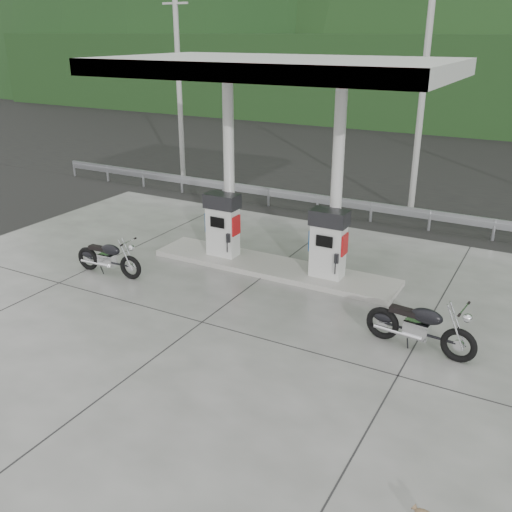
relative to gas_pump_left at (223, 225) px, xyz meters
The scene contains 16 objects.
ground 3.16m from the gas_pump_left, 57.38° to the right, with size 160.00×160.00×0.00m, color black.
forecourt_apron 3.15m from the gas_pump_left, 57.38° to the right, with size 18.00×14.00×0.02m, color slate.
pump_island 1.87m from the gas_pump_left, ahead, with size 7.00×1.40×0.15m, color #9E9C93.
gas_pump_left is the anchor object (origin of this frame).
gas_pump_right 3.20m from the gas_pump_left, ahead, with size 0.95×0.55×1.80m, color silver, non-canonical shape.
canopy_column_left 1.65m from the gas_pump_left, 90.00° to the left, with size 0.30×0.30×5.00m, color silver.
canopy_column_right 3.60m from the gas_pump_left, ahead, with size 0.30×0.30×5.00m, color silver.
canopy_roof 4.59m from the gas_pump_left, ahead, with size 8.50×5.00×0.40m, color silver.
guardrail 5.74m from the gas_pump_left, 73.78° to the left, with size 26.00×0.16×1.42m, color #95979D, non-canonical shape.
road 9.20m from the gas_pump_left, 79.92° to the left, with size 60.00×7.00×0.01m, color black.
utility_pole_a 9.93m from the gas_pump_left, 132.44° to the left, with size 0.22×0.22×8.00m, color #989993.
utility_pole_b 8.40m from the gas_pump_left, 62.78° to the left, with size 0.22×0.22×8.00m, color #989993.
tree_band 27.61m from the gas_pump_left, 86.67° to the left, with size 80.00×6.00×6.00m, color black.
forested_hills 57.53m from the gas_pump_left, 88.41° to the left, with size 100.00×40.00×140.00m, color black, non-canonical shape.
motorcycle_left 3.27m from the gas_pump_left, 131.91° to the right, with size 1.97×0.62×0.93m, color black, non-canonical shape.
motorcycle_right 6.62m from the gas_pump_left, 20.60° to the right, with size 2.18×0.69×1.03m, color black, non-canonical shape.
Camera 1 is at (6.59, -10.47, 6.16)m, focal length 40.00 mm.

